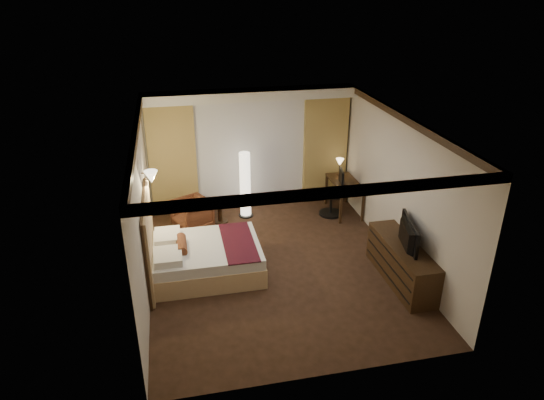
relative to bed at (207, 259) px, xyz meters
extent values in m
cube|color=black|center=(1.25, -0.06, -0.28)|extent=(4.50, 5.50, 0.01)
cube|color=white|center=(1.25, -0.06, 2.42)|extent=(4.50, 5.50, 0.01)
cube|color=beige|center=(1.25, 2.69, 1.07)|extent=(4.50, 0.02, 2.70)
cube|color=beige|center=(-1.00, -0.06, 1.07)|extent=(0.02, 5.50, 2.70)
cube|color=beige|center=(3.50, -0.06, 1.07)|extent=(0.02, 5.50, 2.70)
cube|color=white|center=(1.25, 2.44, 2.32)|extent=(4.50, 0.50, 0.20)
cube|color=silver|center=(1.25, 2.61, 0.97)|extent=(2.48, 0.04, 2.45)
cube|color=tan|center=(-0.45, 2.55, 0.97)|extent=(1.00, 0.14, 2.45)
cube|color=tan|center=(2.95, 2.55, 0.97)|extent=(1.00, 0.14, 2.45)
imported|color=#542B19|center=(-0.16, 1.78, 0.07)|extent=(0.87, 0.89, 0.69)
imported|color=black|center=(3.22, -0.96, 0.71)|extent=(0.75, 1.07, 0.13)
camera|label=1|loc=(-0.41, -7.43, 4.54)|focal=32.00mm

